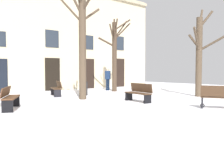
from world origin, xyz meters
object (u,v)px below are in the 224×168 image
(tree_foreground, at_px, (115,53))
(bench_back_to_back_right, at_px, (10,97))
(tree_near_facade, at_px, (200,53))
(bench_by_litter_bin, at_px, (224,97))
(person_crossing_plaza, at_px, (108,78))
(bench_back_to_back_left, at_px, (139,93))
(litter_bin, at_px, (84,88))
(bench_near_lamp, at_px, (57,88))
(tree_right_of_center, at_px, (82,39))

(tree_foreground, distance_m, bench_back_to_back_right, 9.80)
(tree_near_facade, distance_m, bench_by_litter_bin, 5.31)
(bench_back_to_back_right, xyz_separation_m, person_crossing_plaza, (8.97, 4.81, 0.51))
(tree_near_facade, bearing_deg, bench_back_to_back_left, 172.24)
(litter_bin, bearing_deg, bench_back_to_back_left, -86.96)
(litter_bin, bearing_deg, bench_near_lamp, 155.63)
(tree_right_of_center, bearing_deg, bench_near_lamp, 95.16)
(litter_bin, bearing_deg, tree_right_of_center, -125.57)
(tree_foreground, relative_size, litter_bin, 6.14)
(litter_bin, height_order, bench_by_litter_bin, bench_by_litter_bin)
(bench_near_lamp, height_order, person_crossing_plaza, person_crossing_plaza)
(tree_foreground, relative_size, tree_right_of_center, 0.82)
(tree_near_facade, xyz_separation_m, bench_back_to_back_right, (-10.09, 2.21, -2.07))
(bench_back_to_back_left, bearing_deg, tree_right_of_center, -142.45)
(bench_back_to_back_left, bearing_deg, bench_back_to_back_right, -97.92)
(tree_foreground, xyz_separation_m, bench_near_lamp, (-4.84, -0.26, -2.33))
(tree_right_of_center, distance_m, bench_back_to_back_right, 5.05)
(litter_bin, distance_m, bench_by_litter_bin, 8.34)
(person_crossing_plaza, bearing_deg, bench_by_litter_bin, -102.99)
(bench_by_litter_bin, distance_m, bench_back_to_back_left, 3.92)
(bench_back_to_back_right, height_order, person_crossing_plaza, person_crossing_plaza)
(tree_near_facade, xyz_separation_m, person_crossing_plaza, (-1.13, 7.02, -1.56))
(bench_back_to_back_left, distance_m, bench_near_lamp, 5.39)
(tree_near_facade, bearing_deg, person_crossing_plaza, 99.11)
(bench_near_lamp, bearing_deg, bench_back_to_back_left, 37.82)
(bench_near_lamp, bearing_deg, tree_foreground, 112.23)
(bench_back_to_back_left, height_order, bench_back_to_back_right, bench_back_to_back_left)
(tree_near_facade, height_order, tree_foreground, tree_near_facade)
(tree_foreground, distance_m, bench_back_to_back_left, 6.63)
(tree_right_of_center, height_order, bench_by_litter_bin, tree_right_of_center)
(litter_bin, height_order, bench_near_lamp, bench_near_lamp)
(bench_back_to_back_left, bearing_deg, tree_foreground, 157.84)
(tree_near_facade, height_order, bench_near_lamp, tree_near_facade)
(tree_right_of_center, height_order, bench_near_lamp, tree_right_of_center)
(litter_bin, xyz_separation_m, bench_by_litter_bin, (1.02, -8.27, 0.05))
(person_crossing_plaza, bearing_deg, litter_bin, -149.92)
(bench_back_to_back_left, height_order, person_crossing_plaza, person_crossing_plaza)
(bench_back_to_back_right, bearing_deg, tree_near_facade, -74.07)
(bench_by_litter_bin, relative_size, bench_near_lamp, 1.10)
(tree_foreground, height_order, person_crossing_plaza, tree_foreground)
(tree_near_facade, distance_m, bench_back_to_back_right, 10.54)
(bench_near_lamp, bearing_deg, litter_bin, 84.75)
(tree_right_of_center, height_order, bench_back_to_back_right, tree_right_of_center)
(tree_right_of_center, xyz_separation_m, bench_by_litter_bin, (2.29, -6.50, -2.71))
(bench_by_litter_bin, bearing_deg, bench_back_to_back_left, -15.61)
(tree_near_facade, relative_size, bench_back_to_back_left, 3.19)
(bench_by_litter_bin, bearing_deg, bench_back_to_back_right, 22.59)
(bench_back_to_back_left, bearing_deg, tree_near_facade, 90.20)
(tree_foreground, xyz_separation_m, bench_back_to_back_left, (-3.11, -5.37, -2.34))
(tree_near_facade, bearing_deg, litter_bin, 132.95)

